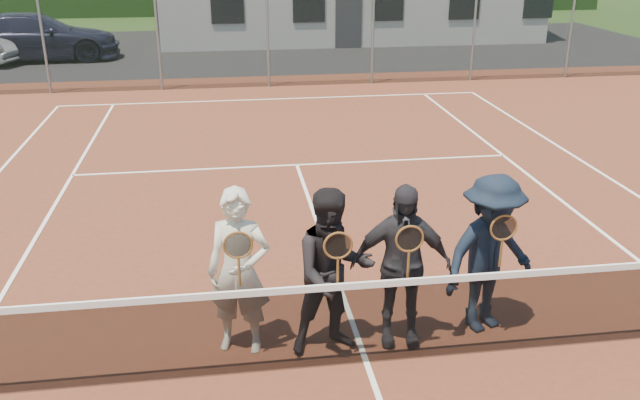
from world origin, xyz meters
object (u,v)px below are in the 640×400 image
object	(u,v)px
tennis_net	(368,319)
player_a	(239,272)
player_c	(401,265)
car_c	(36,37)
player_d	(490,254)
player_b	(333,272)

from	to	relation	value
tennis_net	player_a	xyz separation A→B (m)	(-1.25, 0.47, 0.38)
player_a	player_c	distance (m)	1.67
car_c	player_a	world-z (taller)	player_a
car_c	player_c	xyz separation A→B (m)	(7.98, -18.61, 0.13)
car_c	player_a	bearing A→B (deg)	-165.91
player_d	player_a	bearing A→B (deg)	-179.44
player_c	player_b	bearing A→B (deg)	-175.96
car_c	player_d	world-z (taller)	player_d
player_a	player_b	size ratio (longest dim) A/B	1.00
player_a	player_c	xyz separation A→B (m)	(1.67, -0.10, -0.00)
car_c	player_d	distance (m)	20.56
player_b	car_c	bearing A→B (deg)	111.27
tennis_net	player_d	world-z (taller)	player_d
player_d	car_c	bearing A→B (deg)	115.96
player_d	player_b	bearing A→B (deg)	-174.32
player_b	player_c	world-z (taller)	same
player_b	tennis_net	bearing A→B (deg)	-47.11
player_c	player_a	bearing A→B (deg)	176.72
player_b	player_c	xyz separation A→B (m)	(0.72, 0.05, 0.00)
player_b	player_d	size ratio (longest dim) A/B	1.00
car_c	player_b	bearing A→B (deg)	-163.47
player_b	player_a	bearing A→B (deg)	171.23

